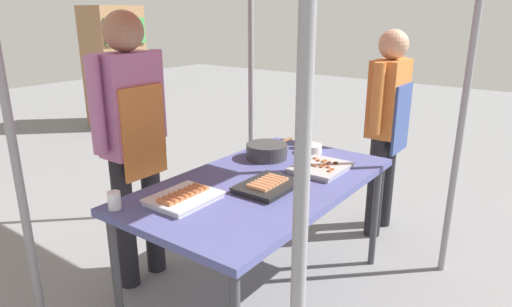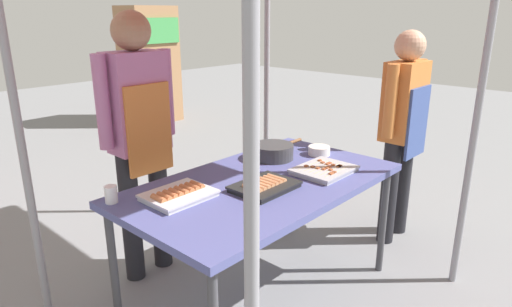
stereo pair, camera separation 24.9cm
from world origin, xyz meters
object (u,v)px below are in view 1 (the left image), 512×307
Objects in this scene: tray_grilled_sausages at (184,198)px; tray_meat_skewers at (321,168)px; stall_table at (263,189)px; customer_nearby at (387,118)px; cooking_wok at (267,150)px; neighbor_stall_left at (115,67)px; condiment_bowl at (311,149)px; drink_cup_near_edge at (114,200)px; vendor_woman at (132,130)px; tray_pork_links at (268,186)px.

tray_meat_skewers is at bearing -22.21° from tray_grilled_sausages.
customer_nearby is (1.25, -0.23, 0.21)m from stall_table.
stall_table is 0.50m from tray_grilled_sausages.
cooking_wok is 0.25× the size of neighbor_stall_left.
drink_cup_near_edge reaches higher than condiment_bowl.
cooking_wok is at bearing 153.66° from customer_nearby.
condiment_bowl is at bearing -13.19° from drink_cup_near_edge.
stall_table is 4.80× the size of tray_grilled_sausages.
condiment_bowl is at bearing -5.80° from tray_grilled_sausages.
tray_grilled_sausages reaches higher than tray_meat_skewers.
drink_cup_near_edge reaches higher than stall_table.
customer_nearby is (1.54, -0.97, -0.09)m from vendor_woman.
tray_pork_links is 4.99m from neighbor_stall_left.
tray_grilled_sausages is at bearing 167.44° from customer_nearby.
tray_grilled_sausages is 0.66m from vendor_woman.
cooking_wok is at bearing 4.55° from tray_grilled_sausages.
tray_grilled_sausages is 0.20× the size of vendor_woman.
tray_meat_skewers is at bearing -26.59° from drink_cup_near_edge.
tray_grilled_sausages is 0.45m from tray_pork_links.
customer_nearby is (1.72, -0.38, 0.14)m from tray_grilled_sausages.
neighbor_stall_left is (2.26, 4.31, 0.18)m from stall_table.
customer_nearby is at bearing -12.56° from tray_grilled_sausages.
drink_cup_near_edge is (-1.07, 0.54, 0.03)m from tray_meat_skewers.
tray_meat_skewers is 4.88m from neighbor_stall_left.
vendor_woman reaches higher than condiment_bowl.
drink_cup_near_edge is 0.06× the size of customer_nearby.
tray_grilled_sausages is at bearing 162.20° from stall_table.
tray_grilled_sausages is 0.78× the size of cooking_wok.
tray_grilled_sausages reaches higher than tray_pork_links.
condiment_bowl is (1.08, -0.11, 0.01)m from tray_grilled_sausages.
vendor_woman is (-0.64, 0.53, 0.19)m from cooking_wok.
condiment_bowl is 1.38m from drink_cup_near_edge.
stall_table is 0.39m from tray_meat_skewers.
vendor_woman is 0.96× the size of neighbor_stall_left.
tray_grilled_sausages is 1.09m from condiment_bowl.
tray_meat_skewers is 0.22× the size of customer_nearby.
condiment_bowl reaches higher than tray_grilled_sausages.
cooking_wok is at bearing 89.69° from tray_meat_skewers.
cooking_wok is at bearing -7.40° from drink_cup_near_edge.
tray_meat_skewers is at bearing -27.86° from stall_table.
condiment_bowl is 1.65× the size of drink_cup_near_edge.
neighbor_stall_left is at bearing 68.90° from condiment_bowl.
tray_pork_links is at bearing -32.59° from tray_grilled_sausages.
tray_meat_skewers is at bearing -90.31° from cooking_wok.
tray_grilled_sausages is 0.96× the size of tray_meat_skewers.
neighbor_stall_left reaches higher than vendor_woman.
vendor_woman reaches higher than drink_cup_near_edge.
tray_grilled_sausages is 0.82m from cooking_wok.
stall_table is at bearing 111.46° from vendor_woman.
tray_pork_links is (-0.43, 0.09, 0.00)m from tray_meat_skewers.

